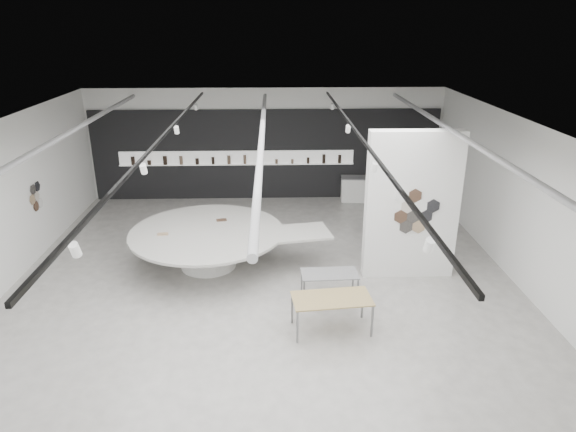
{
  "coord_description": "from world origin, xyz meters",
  "views": [
    {
      "loc": [
        0.22,
        -10.28,
        5.94
      ],
      "look_at": [
        0.58,
        1.2,
        1.5
      ],
      "focal_mm": 32.0,
      "sensor_mm": 36.0,
      "label": 1
    }
  ],
  "objects_px": {
    "display_island": "(211,243)",
    "kitchen_counter": "(362,189)",
    "sample_table_wood": "(332,300)",
    "partition_column": "(412,206)",
    "sample_table_stone": "(329,275)"
  },
  "relations": [
    {
      "from": "display_island",
      "to": "kitchen_counter",
      "type": "height_order",
      "value": "kitchen_counter"
    },
    {
      "from": "display_island",
      "to": "sample_table_wood",
      "type": "distance_m",
      "value": 4.04
    },
    {
      "from": "sample_table_wood",
      "to": "kitchen_counter",
      "type": "bearing_deg",
      "value": 76.16
    },
    {
      "from": "sample_table_wood",
      "to": "partition_column",
      "type": "bearing_deg",
      "value": 48.2
    },
    {
      "from": "kitchen_counter",
      "to": "sample_table_stone",
      "type": "bearing_deg",
      "value": -101.69
    },
    {
      "from": "sample_table_stone",
      "to": "partition_column",
      "type": "bearing_deg",
      "value": 29.4
    },
    {
      "from": "partition_column",
      "to": "sample_table_wood",
      "type": "distance_m",
      "value": 3.38
    },
    {
      "from": "sample_table_wood",
      "to": "sample_table_stone",
      "type": "xyz_separation_m",
      "value": [
        0.09,
        1.23,
        -0.09
      ]
    },
    {
      "from": "display_island",
      "to": "sample_table_wood",
      "type": "relative_size",
      "value": 3.27
    },
    {
      "from": "partition_column",
      "to": "sample_table_wood",
      "type": "xyz_separation_m",
      "value": [
        -2.13,
        -2.38,
        -1.12
      ]
    },
    {
      "from": "sample_table_wood",
      "to": "sample_table_stone",
      "type": "relative_size",
      "value": 1.28
    },
    {
      "from": "partition_column",
      "to": "kitchen_counter",
      "type": "bearing_deg",
      "value": 91.91
    },
    {
      "from": "display_island",
      "to": "sample_table_stone",
      "type": "xyz_separation_m",
      "value": [
        2.82,
        -1.74,
        -0.05
      ]
    },
    {
      "from": "sample_table_stone",
      "to": "kitchen_counter",
      "type": "xyz_separation_m",
      "value": [
        1.86,
        6.66,
        -0.17
      ]
    },
    {
      "from": "partition_column",
      "to": "kitchen_counter",
      "type": "xyz_separation_m",
      "value": [
        -0.18,
        5.51,
        -1.38
      ]
    }
  ]
}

